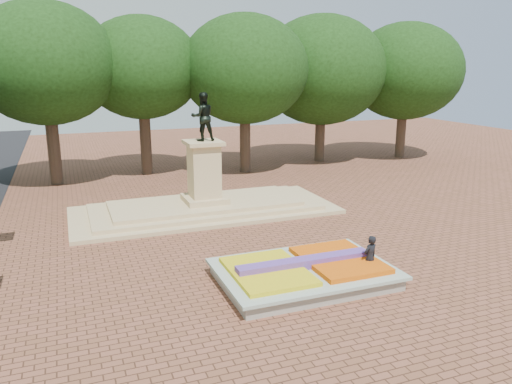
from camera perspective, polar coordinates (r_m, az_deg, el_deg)
The scene contains 5 objects.
ground at distance 20.06m, azimuth 0.33°, elevation -8.41°, with size 90.00×90.00×0.00m, color brown.
flower_bed at distance 18.62m, azimuth 5.59°, elevation -9.07°, with size 6.30×4.30×0.91m.
monument at distance 27.00m, azimuth -5.88°, elevation -0.51°, with size 14.00×6.00×6.40m.
tree_row_back at distance 36.40m, azimuth -6.76°, elevation 12.50°, with size 44.80×8.80×10.43m.
pedestrian at distance 19.10m, azimuth 12.89°, elevation -7.28°, with size 0.61×0.40×1.67m, color black.
Camera 1 is at (-6.76, -17.23, 7.73)m, focal length 35.00 mm.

